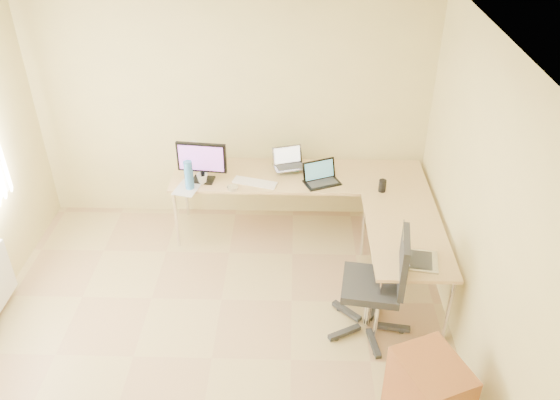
{
  "coord_description": "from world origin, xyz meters",
  "views": [
    {
      "loc": [
        0.67,
        -3.29,
        3.75
      ],
      "look_at": [
        0.55,
        1.1,
        0.9
      ],
      "focal_mm": 36.38,
      "sensor_mm": 36.0,
      "label": 1
    }
  ],
  "objects_px": {
    "laptop_return": "(421,250)",
    "desk_fan": "(194,153)",
    "desk_return": "(402,264)",
    "office_chair": "(371,285)",
    "water_bottle": "(189,175)",
    "laptop_black": "(322,174)",
    "monitor": "(202,162)",
    "laptop_center": "(289,159)",
    "keyboard": "(255,183)",
    "mug": "(202,178)",
    "desk_main": "(298,204)",
    "cabinet": "(427,399)"
  },
  "relations": [
    {
      "from": "desk_main",
      "to": "cabinet",
      "type": "relative_size",
      "value": 3.75
    },
    {
      "from": "water_bottle",
      "to": "laptop_return",
      "type": "xyz_separation_m",
      "value": [
        2.1,
        -1.1,
        -0.03
      ]
    },
    {
      "from": "keyboard",
      "to": "desk_fan",
      "type": "relative_size",
      "value": 1.7
    },
    {
      "from": "laptop_return",
      "to": "monitor",
      "type": "bearing_deg",
      "value": 66.99
    },
    {
      "from": "monitor",
      "to": "office_chair",
      "type": "xyz_separation_m",
      "value": [
        1.6,
        -1.32,
        -0.45
      ]
    },
    {
      "from": "laptop_center",
      "to": "water_bottle",
      "type": "height_order",
      "value": "water_bottle"
    },
    {
      "from": "water_bottle",
      "to": "desk_return",
      "type": "bearing_deg",
      "value": -18.73
    },
    {
      "from": "keyboard",
      "to": "water_bottle",
      "type": "bearing_deg",
      "value": -154.01
    },
    {
      "from": "mug",
      "to": "water_bottle",
      "type": "relative_size",
      "value": 0.37
    },
    {
      "from": "laptop_return",
      "to": "laptop_black",
      "type": "bearing_deg",
      "value": 41.09
    },
    {
      "from": "mug",
      "to": "water_bottle",
      "type": "height_order",
      "value": "water_bottle"
    },
    {
      "from": "laptop_black",
      "to": "mug",
      "type": "distance_m",
      "value": 1.23
    },
    {
      "from": "desk_main",
      "to": "monitor",
      "type": "relative_size",
      "value": 5.22
    },
    {
      "from": "desk_main",
      "to": "cabinet",
      "type": "bearing_deg",
      "value": -69.7
    },
    {
      "from": "desk_main",
      "to": "cabinet",
      "type": "height_order",
      "value": "desk_main"
    },
    {
      "from": "laptop_center",
      "to": "laptop_black",
      "type": "bearing_deg",
      "value": -51.62
    },
    {
      "from": "desk_return",
      "to": "mug",
      "type": "xyz_separation_m",
      "value": [
        -1.96,
        0.81,
        0.42
      ]
    },
    {
      "from": "desk_main",
      "to": "laptop_return",
      "type": "distance_m",
      "value": 1.79
    },
    {
      "from": "office_chair",
      "to": "keyboard",
      "type": "bearing_deg",
      "value": 138.19
    },
    {
      "from": "keyboard",
      "to": "desk_main",
      "type": "bearing_deg",
      "value": 38.2
    },
    {
      "from": "laptop_black",
      "to": "water_bottle",
      "type": "distance_m",
      "value": 1.34
    },
    {
      "from": "monitor",
      "to": "cabinet",
      "type": "xyz_separation_m",
      "value": [
        1.91,
        -2.35,
        -0.59
      ]
    },
    {
      "from": "laptop_center",
      "to": "cabinet",
      "type": "distance_m",
      "value": 2.81
    },
    {
      "from": "monitor",
      "to": "desk_return",
      "type": "bearing_deg",
      "value": -17.38
    },
    {
      "from": "laptop_center",
      "to": "keyboard",
      "type": "relative_size",
      "value": 0.7
    },
    {
      "from": "monitor",
      "to": "desk_fan",
      "type": "bearing_deg",
      "value": 119.08
    },
    {
      "from": "desk_main",
      "to": "water_bottle",
      "type": "xyz_separation_m",
      "value": [
        -1.1,
        -0.3,
        0.52
      ]
    },
    {
      "from": "laptop_return",
      "to": "water_bottle",
      "type": "bearing_deg",
      "value": 71.67
    },
    {
      "from": "water_bottle",
      "to": "laptop_black",
      "type": "bearing_deg",
      "value": 5.8
    },
    {
      "from": "mug",
      "to": "cabinet",
      "type": "distance_m",
      "value": 3.02
    },
    {
      "from": "desk_return",
      "to": "office_chair",
      "type": "xyz_separation_m",
      "value": [
        -0.35,
        -0.46,
        0.14
      ]
    },
    {
      "from": "desk_fan",
      "to": "laptop_return",
      "type": "bearing_deg",
      "value": -60.79
    },
    {
      "from": "desk_return",
      "to": "office_chair",
      "type": "relative_size",
      "value": 1.24
    },
    {
      "from": "mug",
      "to": "water_bottle",
      "type": "distance_m",
      "value": 0.19
    },
    {
      "from": "laptop_center",
      "to": "office_chair",
      "type": "distance_m",
      "value": 1.73
    },
    {
      "from": "mug",
      "to": "laptop_return",
      "type": "relative_size",
      "value": 0.31
    },
    {
      "from": "laptop_black",
      "to": "laptop_return",
      "type": "height_order",
      "value": "laptop_return"
    },
    {
      "from": "desk_return",
      "to": "office_chair",
      "type": "bearing_deg",
      "value": -127.88
    },
    {
      "from": "keyboard",
      "to": "cabinet",
      "type": "distance_m",
      "value": 2.71
    },
    {
      "from": "desk_main",
      "to": "mug",
      "type": "distance_m",
      "value": 1.09
    },
    {
      "from": "desk_main",
      "to": "laptop_return",
      "type": "bearing_deg",
      "value": -54.31
    },
    {
      "from": "desk_return",
      "to": "laptop_center",
      "type": "distance_m",
      "value": 1.61
    },
    {
      "from": "laptop_center",
      "to": "keyboard",
      "type": "xyz_separation_m",
      "value": [
        -0.35,
        -0.26,
        -0.14
      ]
    },
    {
      "from": "desk_main",
      "to": "desk_return",
      "type": "distance_m",
      "value": 1.4
    },
    {
      "from": "desk_return",
      "to": "office_chair",
      "type": "distance_m",
      "value": 0.59
    },
    {
      "from": "laptop_black",
      "to": "laptop_return",
      "type": "xyz_separation_m",
      "value": [
        0.77,
        -1.24,
        0.01
      ]
    },
    {
      "from": "laptop_return",
      "to": "desk_fan",
      "type": "bearing_deg",
      "value": 62.45
    },
    {
      "from": "laptop_center",
      "to": "desk_fan",
      "type": "relative_size",
      "value": 1.2
    },
    {
      "from": "desk_main",
      "to": "laptop_return",
      "type": "relative_size",
      "value": 7.14
    },
    {
      "from": "desk_fan",
      "to": "laptop_return",
      "type": "distance_m",
      "value": 2.67
    }
  ]
}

